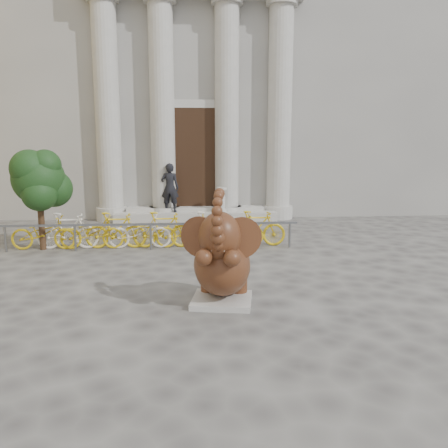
{
  "coord_description": "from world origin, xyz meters",
  "views": [
    {
      "loc": [
        -0.1,
        -6.95,
        2.72
      ],
      "look_at": [
        0.56,
        2.31,
        1.1
      ],
      "focal_mm": 35.0,
      "sensor_mm": 36.0,
      "label": 1
    }
  ],
  "objects": [
    {
      "name": "ground",
      "position": [
        0.0,
        0.0,
        0.0
      ],
      "size": [
        80.0,
        80.0,
        0.0
      ],
      "primitive_type": "plane",
      "color": "#474442",
      "rests_on": "ground"
    },
    {
      "name": "classical_building",
      "position": [
        0.0,
        14.93,
        5.98
      ],
      "size": [
        22.0,
        10.7,
        12.0
      ],
      "color": "gray",
      "rests_on": "ground"
    },
    {
      "name": "entrance_steps",
      "position": [
        0.0,
        9.4,
        0.18
      ],
      "size": [
        6.0,
        1.2,
        0.36
      ],
      "primitive_type": "cube",
      "color": "#A8A59E",
      "rests_on": "ground"
    },
    {
      "name": "elephant_statue",
      "position": [
        0.38,
        0.4,
        0.75
      ],
      "size": [
        1.37,
        1.6,
        2.07
      ],
      "rotation": [
        0.0,
        0.0,
        -0.17
      ],
      "color": "#A8A59E",
      "rests_on": "ground"
    },
    {
      "name": "bike_rack",
      "position": [
        -1.27,
        4.95,
        0.5
      ],
      "size": [
        8.0,
        0.53,
        1.0
      ],
      "color": "slate",
      "rests_on": "ground"
    },
    {
      "name": "tree",
      "position": [
        -4.15,
        4.92,
        1.87
      ],
      "size": [
        1.55,
        1.41,
        2.69
      ],
      "color": "#332114",
      "rests_on": "ground"
    },
    {
      "name": "pedestrian",
      "position": [
        -0.96,
        9.31,
        1.27
      ],
      "size": [
        0.71,
        0.51,
        1.81
      ],
      "primitive_type": "imported",
      "rotation": [
        0.0,
        0.0,
        3.02
      ],
      "color": "black",
      "rests_on": "entrance_steps"
    },
    {
      "name": "balustrade_post",
      "position": [
        0.95,
        9.1,
        0.79
      ],
      "size": [
        0.38,
        0.38,
        0.93
      ],
      "color": "#A8A59E",
      "rests_on": "entrance_steps"
    }
  ]
}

